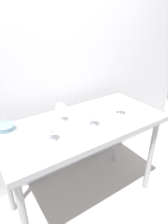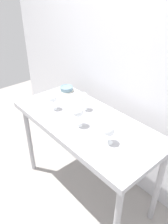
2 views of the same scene
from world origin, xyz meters
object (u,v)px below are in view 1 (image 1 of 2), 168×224
(tasting_sheet_upper, at_px, (36,131))
(tasting_bowl, at_px, (6,127))
(wine_glass_near_right, at_px, (121,104))
(tasting_sheet_lower, at_px, (118,107))
(wine_glass_near_center, at_px, (93,112))
(wine_glass_near_left, at_px, (50,128))
(wine_glass_far_left, at_px, (61,108))
(open_notebook, at_px, (86,111))

(tasting_sheet_upper, bearing_deg, tasting_bowl, 166.35)
(wine_glass_near_right, bearing_deg, tasting_sheet_lower, 53.46)
(wine_glass_near_center, distance_m, wine_glass_near_right, 0.32)
(wine_glass_near_right, xyz_separation_m, tasting_bowl, (-0.90, 0.29, -0.08))
(wine_glass_near_left, distance_m, wine_glass_near_right, 0.68)
(wine_glass_near_left, height_order, wine_glass_near_right, wine_glass_near_right)
(tasting_sheet_lower, bearing_deg, wine_glass_far_left, 137.58)
(wine_glass_near_right, relative_size, tasting_sheet_upper, 0.76)
(tasting_sheet_lower, relative_size, tasting_bowl, 1.35)
(wine_glass_near_right, distance_m, open_notebook, 0.32)
(tasting_sheet_upper, height_order, tasting_sheet_lower, same)
(tasting_bowl, bearing_deg, wine_glass_near_center, -28.54)
(wine_glass_near_left, xyz_separation_m, tasting_sheet_upper, (-0.04, 0.18, -0.11))
(wine_glass_near_left, bearing_deg, wine_glass_near_center, 0.50)
(wine_glass_near_right, bearing_deg, open_notebook, 133.85)
(tasting_sheet_upper, height_order, tasting_bowl, tasting_bowl)
(wine_glass_near_left, relative_size, wine_glass_far_left, 0.91)
(wine_glass_near_left, distance_m, tasting_sheet_upper, 0.22)
(wine_glass_near_left, bearing_deg, wine_glass_far_left, 47.38)
(open_notebook, height_order, tasting_bowl, tasting_bowl)
(wine_glass_far_left, bearing_deg, tasting_sheet_upper, -174.13)
(wine_glass_near_right, distance_m, wine_glass_far_left, 0.52)
(wine_glass_near_left, bearing_deg, open_notebook, 27.67)
(tasting_sheet_lower, distance_m, tasting_bowl, 1.01)
(wine_glass_near_center, relative_size, tasting_sheet_lower, 0.88)
(tasting_sheet_lower, bearing_deg, wine_glass_near_center, 162.74)
(wine_glass_near_center, distance_m, open_notebook, 0.29)
(wine_glass_near_center, height_order, tasting_sheet_upper, wine_glass_near_center)
(tasting_sheet_upper, bearing_deg, wine_glass_near_right, 11.62)
(wine_glass_near_center, relative_size, tasting_bowl, 1.19)
(wine_glass_near_right, bearing_deg, wine_glass_near_center, -175.26)
(wine_glass_near_center, xyz_separation_m, wine_glass_far_left, (-0.17, 0.20, -0.00))
(wine_glass_far_left, bearing_deg, tasting_sheet_lower, -3.88)
(open_notebook, distance_m, tasting_bowl, 0.70)
(wine_glass_near_left, height_order, tasting_sheet_lower, wine_glass_near_left)
(wine_glass_near_center, height_order, tasting_sheet_lower, wine_glass_near_center)
(wine_glass_near_left, relative_size, tasting_sheet_upper, 0.74)
(tasting_sheet_lower, bearing_deg, tasting_bowl, 132.66)
(open_notebook, relative_size, tasting_sheet_lower, 1.58)
(tasting_sheet_upper, distance_m, tasting_sheet_lower, 0.82)
(wine_glass_near_center, xyz_separation_m, wine_glass_near_right, (0.32, 0.03, -0.02))
(wine_glass_near_left, height_order, tasting_bowl, wine_glass_near_left)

